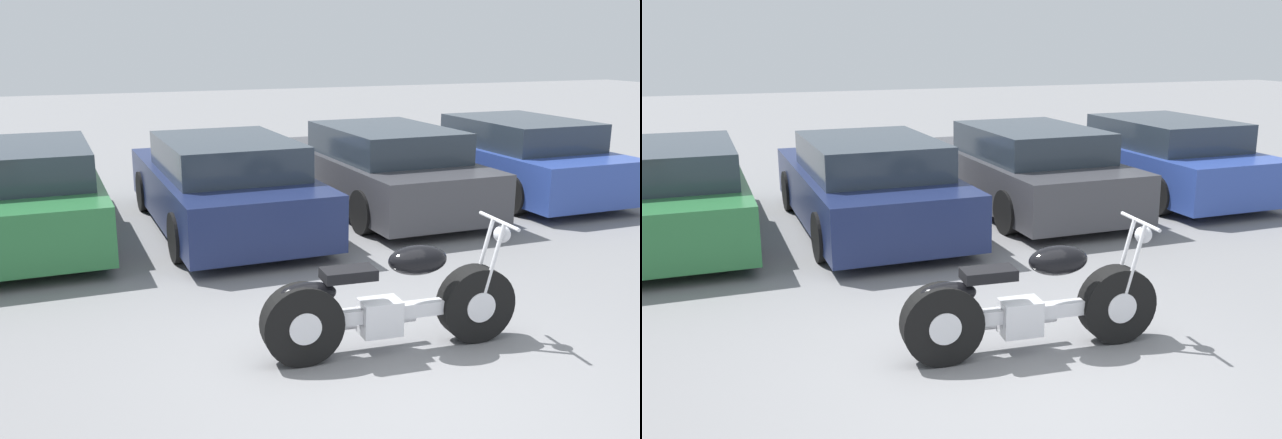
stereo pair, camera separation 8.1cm
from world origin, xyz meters
TOP-DOWN VIEW (x-y plane):
  - ground_plane at (0.00, 0.00)m, footprint 60.00×60.00m
  - motorcycle at (0.16, 0.52)m, footprint 2.26×0.64m
  - parked_car_green at (-2.69, 5.36)m, footprint 1.94×4.46m
  - parked_car_navy at (-0.14, 4.95)m, footprint 1.94×4.46m
  - parked_car_dark_grey at (2.41, 5.28)m, footprint 1.94×4.46m
  - parked_car_blue at (4.96, 5.43)m, footprint 1.94×4.46m

SIDE VIEW (x-z plane):
  - ground_plane at x=0.00m, z-range 0.00..0.00m
  - motorcycle at x=0.16m, z-range -0.12..0.96m
  - parked_car_green at x=-2.69m, z-range -0.03..1.25m
  - parked_car_navy at x=-0.14m, z-range -0.03..1.25m
  - parked_car_dark_grey at x=2.41m, z-range -0.03..1.25m
  - parked_car_blue at x=4.96m, z-range -0.03..1.25m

